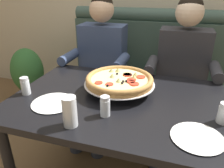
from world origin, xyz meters
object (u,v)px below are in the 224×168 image
object	(u,v)px
pizza	(119,80)
drinking_glass	(70,113)
dining_table	(118,111)
shaker_pepper_flakes	(26,87)
booth_bench	(142,87)
plate_near_left	(197,136)
shaker_parmesan	(105,107)
shaker_oregano	(224,115)
potted_plant	(28,75)
diner_left	(99,62)
plate_near_right	(53,102)
diner_right	(182,71)

from	to	relation	value
pizza	drinking_glass	bearing A→B (deg)	-106.51
dining_table	shaker_pepper_flakes	xyz separation A→B (m)	(-0.54, -0.11, 0.14)
booth_bench	plate_near_left	world-z (taller)	booth_bench
dining_table	shaker_parmesan	distance (m)	0.24
shaker_oregano	drinking_glass	world-z (taller)	drinking_glass
dining_table	shaker_oregano	xyz separation A→B (m)	(0.55, -0.09, 0.13)
shaker_pepper_flakes	potted_plant	xyz separation A→B (m)	(-0.77, 0.96, -0.39)
shaker_oregano	diner_left	bearing A→B (deg)	141.37
dining_table	shaker_oregano	size ratio (longest dim) A/B	11.83
plate_near_left	drinking_glass	world-z (taller)	drinking_glass
plate_near_left	potted_plant	xyz separation A→B (m)	(-1.74, 1.09, -0.36)
plate_near_right	shaker_oregano	bearing A→B (deg)	5.28
diner_left	drinking_glass	bearing A→B (deg)	-77.45
shaker_pepper_flakes	plate_near_left	distance (m)	0.98
dining_table	drinking_glass	distance (m)	0.39
booth_bench	plate_near_left	distance (m)	1.27
dining_table	potted_plant	bearing A→B (deg)	147.28
diner_right	shaker_parmesan	distance (m)	0.90
diner_right	shaker_oregano	world-z (taller)	diner_right
plate_near_left	plate_near_right	size ratio (longest dim) A/B	0.94
drinking_glass	pizza	bearing A→B (deg)	73.49
shaker_pepper_flakes	drinking_glass	distance (m)	0.46
plate_near_left	potted_plant	size ratio (longest dim) A/B	0.33
shaker_pepper_flakes	shaker_oregano	bearing A→B (deg)	1.36
booth_bench	diner_right	world-z (taller)	diner_right
drinking_glass	plate_near_left	bearing A→B (deg)	7.60
shaker_parmesan	plate_near_left	size ratio (longest dim) A/B	0.47
diner_right	shaker_parmesan	bearing A→B (deg)	-113.67
diner_left	potted_plant	world-z (taller)	diner_left
plate_near_left	potted_plant	distance (m)	2.08
pizza	shaker_parmesan	distance (m)	0.29
dining_table	plate_near_right	bearing A→B (deg)	-152.81
shaker_pepper_flakes	shaker_parmesan	xyz separation A→B (m)	(0.53, -0.08, 0.00)
pizza	diner_left	bearing A→B (deg)	121.71
diner_left	shaker_oregano	xyz separation A→B (m)	(0.90, -0.72, 0.07)
booth_bench	shaker_parmesan	xyz separation A→B (m)	(-0.01, -1.09, 0.38)
diner_right	pizza	world-z (taller)	diner_right
diner_right	drinking_glass	size ratio (longest dim) A/B	8.51
pizza	plate_near_right	xyz separation A→B (m)	(-0.31, -0.26, -0.06)
shaker_pepper_flakes	drinking_glass	size ratio (longest dim) A/B	0.72
diner_left	shaker_oregano	world-z (taller)	diner_left
shaker_oregano	potted_plant	xyz separation A→B (m)	(-1.86, 0.93, -0.39)
shaker_parmesan	potted_plant	xyz separation A→B (m)	(-1.30, 1.04, -0.39)
shaker_parmesan	diner_right	bearing A→B (deg)	66.33
plate_near_left	diner_right	bearing A→B (deg)	94.92
shaker_parmesan	pizza	bearing A→B (deg)	90.92
booth_bench	drinking_glass	distance (m)	1.29
diner_left	pizza	bearing A→B (deg)	-58.29
diner_right	plate_near_right	world-z (taller)	diner_right
pizza	shaker_parmesan	size ratio (longest dim) A/B	3.98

